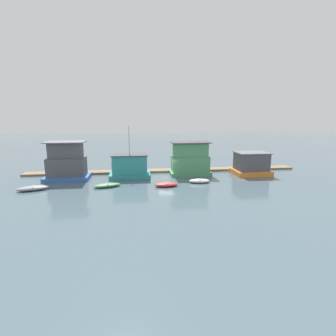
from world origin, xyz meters
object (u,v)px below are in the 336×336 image
Objects in this scene: houseboat_teal at (130,166)px; mooring_post_near_left at (188,168)px; dinghy_grey at (33,188)px; dinghy_red at (166,184)px; houseboat_green at (190,160)px; mooring_post_centre at (204,166)px; dinghy_green at (107,185)px; dinghy_white at (199,181)px; houseboat_orange at (251,164)px; mooring_post_far_right at (113,168)px; houseboat_blue at (67,163)px.

houseboat_teal is 4.80× the size of mooring_post_near_left.
dinghy_red is (15.89, -0.28, -0.01)m from dinghy_grey.
houseboat_green is 3.25m from mooring_post_centre.
dinghy_white is (11.85, 0.56, 0.03)m from dinghy_green.
houseboat_green is 1.57× the size of dinghy_grey.
mooring_post_near_left is (-2.61, 0.00, -0.22)m from mooring_post_centre.
dinghy_grey reaches higher than dinghy_green.
mooring_post_far_right is at bearing 173.22° from houseboat_orange.
houseboat_orange reaches higher than mooring_post_far_right.
houseboat_orange reaches higher than dinghy_red.
dinghy_green is 11.87m from dinghy_white.
dinghy_white is (0.18, -5.07, -1.97)m from houseboat_green.
dinghy_white is at bearing 15.03° from dinghy_red.
mooring_post_centre is (-6.53, 2.45, -0.60)m from houseboat_orange.
dinghy_grey is 21.58m from mooring_post_near_left.
houseboat_blue is at bearing -178.04° from houseboat_green.
houseboat_green is at bearing 1.96° from houseboat_blue.
houseboat_teal is 1.22× the size of houseboat_green.
houseboat_teal reaches higher than mooring_post_far_right.
mooring_post_centre is (2.44, 6.55, 0.71)m from dinghy_white.
dinghy_grey is at bearing -170.29° from houseboat_orange.
houseboat_orange reaches higher than mooring_post_centre.
dinghy_red is at bearing -131.89° from mooring_post_centre.
houseboat_teal is at bearing 178.34° from houseboat_orange.
mooring_post_near_left is at bearing 60.72° from dinghy_red.
dinghy_grey is 24.05m from mooring_post_centre.
houseboat_teal is 10.28m from dinghy_white.
houseboat_teal is 8.96m from houseboat_green.
dinghy_white is (4.52, 1.21, 0.01)m from dinghy_red.
dinghy_green is at bearing -177.27° from dinghy_white.
houseboat_orange is at bearing -6.13° from houseboat_green.
dinghy_green is 15.98m from mooring_post_centre.
houseboat_teal reaches higher than houseboat_green.
houseboat_blue is 0.99× the size of houseboat_green.
houseboat_orange is at bearing 24.53° from dinghy_white.
mooring_post_centre reaches higher than dinghy_white.
houseboat_green is 3.95× the size of mooring_post_near_left.
houseboat_orange is 7.00m from mooring_post_centre.
houseboat_orange is 1.46× the size of dinghy_green.
mooring_post_near_left is at bearing 12.20° from houseboat_teal.
mooring_post_near_left reaches higher than dinghy_green.
houseboat_green is at bearing 2.95° from houseboat_teal.
mooring_post_far_right is at bearing 180.00° from mooring_post_near_left.
dinghy_white is 1.42× the size of mooring_post_centre.
houseboat_blue is 2.13× the size of dinghy_white.
dinghy_green is 2.37× the size of mooring_post_near_left.
dinghy_red is (-13.49, -5.31, -1.32)m from houseboat_orange.
dinghy_white is 6.57m from mooring_post_near_left.
dinghy_red is 10.58m from mooring_post_far_right.
dinghy_white is (17.71, -4.47, -2.01)m from houseboat_blue.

